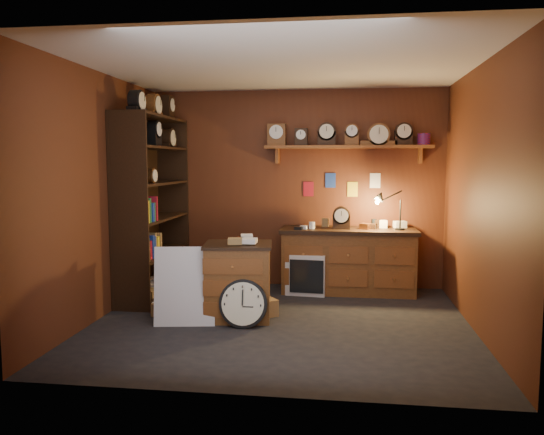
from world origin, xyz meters
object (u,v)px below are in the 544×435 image
at_px(low_cabinet, 238,278).
at_px(big_round_clock, 243,304).
at_px(workbench, 348,257).
at_px(shelving_unit, 151,199).

height_order(low_cabinet, big_round_clock, low_cabinet).
bearing_deg(workbench, big_round_clock, -123.26).
distance_m(workbench, big_round_clock, 2.01).
xyz_separation_m(shelving_unit, big_round_clock, (1.42, -1.18, -1.00)).
xyz_separation_m(shelving_unit, low_cabinet, (1.31, -0.86, -0.80)).
relative_size(workbench, big_round_clock, 3.48).
bearing_deg(shelving_unit, big_round_clock, -39.63).
bearing_deg(shelving_unit, low_cabinet, -33.42).
height_order(shelving_unit, workbench, shelving_unit).
bearing_deg(big_round_clock, shelving_unit, 140.37).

